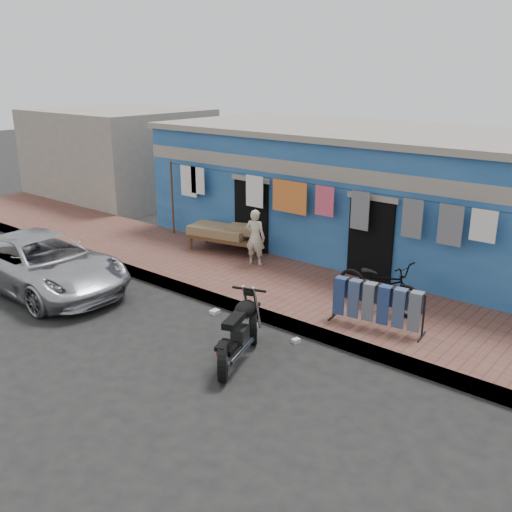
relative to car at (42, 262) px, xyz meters
The scene contains 15 objects.
ground 4.47m from the car, ahead, with size 80.00×80.00×0.00m, color black.
sidewalk 5.53m from the car, 36.73° to the left, with size 28.00×3.00×0.25m, color brown.
curb 4.81m from the car, 22.67° to the left, with size 28.00×0.10×0.25m, color gray.
building 8.58m from the car, 58.78° to the left, with size 12.20×5.20×3.36m.
neighbor_left 9.88m from the car, 132.08° to the left, with size 6.00×5.00×3.40m, color #9E9384.
clothesline 6.26m from the car, 47.58° to the left, with size 10.06×0.06×2.10m.
car is the anchor object (origin of this frame).
seated_person 4.97m from the car, 51.80° to the left, with size 0.50×0.33×1.39m, color beige.
bicycle 7.52m from the car, 26.82° to the left, with size 0.69×1.95×1.26m, color black.
motorcycle 5.67m from the car, ahead, with size 1.19×1.89×1.15m, color black, non-canonical shape.
charpoy 4.64m from the car, 67.43° to the left, with size 2.20×1.35×0.69m, color brown, non-canonical shape.
jeans_rack 7.54m from the car, 19.83° to the left, with size 1.85×0.62×0.87m, color black, non-canonical shape.
litter_a 4.76m from the car, 18.44° to the left, with size 0.16×0.12×0.07m, color silver.
litter_b 6.25m from the car, 13.90° to the left, with size 0.15×0.11×0.07m, color silver.
litter_c 4.28m from the car, 20.66° to the left, with size 0.19×0.15×0.08m, color silver.
Camera 1 is at (7.14, -6.63, 4.82)m, focal length 40.00 mm.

